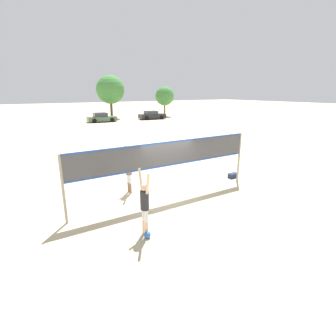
{
  "coord_description": "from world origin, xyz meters",
  "views": [
    {
      "loc": [
        -5.64,
        -9.06,
        4.55
      ],
      "look_at": [
        0.0,
        0.0,
        1.39
      ],
      "focal_mm": 28.0,
      "sensor_mm": 36.0,
      "label": 1
    }
  ],
  "objects_px": {
    "volleyball": "(147,235)",
    "parked_car_near": "(152,115)",
    "volleyball_net": "(168,157)",
    "player_spiker": "(145,202)",
    "player_blocker": "(129,169)",
    "gear_bag": "(233,175)",
    "tree_right_cluster": "(110,90)",
    "parked_car_mid": "(102,118)",
    "tree_left_cluster": "(165,96)"
  },
  "relations": [
    {
      "from": "volleyball_net",
      "to": "volleyball",
      "type": "bearing_deg",
      "value": -133.53
    },
    {
      "from": "player_spiker",
      "to": "volleyball",
      "type": "xyz_separation_m",
      "value": [
        -0.06,
        -0.24,
        -1.05
      ]
    },
    {
      "from": "volleyball_net",
      "to": "player_spiker",
      "type": "xyz_separation_m",
      "value": [
        -2.22,
        -2.16,
        -0.71
      ]
    },
    {
      "from": "volleyball",
      "to": "parked_car_near",
      "type": "bearing_deg",
      "value": 61.22
    },
    {
      "from": "volleyball",
      "to": "parked_car_near",
      "type": "height_order",
      "value": "parked_car_near"
    },
    {
      "from": "parked_car_near",
      "to": "player_spiker",
      "type": "bearing_deg",
      "value": -112.57
    },
    {
      "from": "tree_left_cluster",
      "to": "tree_right_cluster",
      "type": "height_order",
      "value": "tree_right_cluster"
    },
    {
      "from": "volleyball",
      "to": "tree_left_cluster",
      "type": "height_order",
      "value": "tree_left_cluster"
    },
    {
      "from": "volleyball_net",
      "to": "tree_left_cluster",
      "type": "distance_m",
      "value": 38.8
    },
    {
      "from": "parked_car_near",
      "to": "tree_right_cluster",
      "type": "distance_m",
      "value": 8.33
    },
    {
      "from": "player_spiker",
      "to": "tree_right_cluster",
      "type": "distance_m",
      "value": 39.41
    },
    {
      "from": "player_blocker",
      "to": "parked_car_mid",
      "type": "bearing_deg",
      "value": 164.16
    },
    {
      "from": "gear_bag",
      "to": "tree_left_cluster",
      "type": "relative_size",
      "value": 0.1
    },
    {
      "from": "gear_bag",
      "to": "tree_right_cluster",
      "type": "xyz_separation_m",
      "value": [
        5.86,
        34.47,
        4.59
      ]
    },
    {
      "from": "volleyball",
      "to": "tree_right_cluster",
      "type": "distance_m",
      "value": 39.76
    },
    {
      "from": "tree_left_cluster",
      "to": "volleyball",
      "type": "bearing_deg",
      "value": -121.98
    },
    {
      "from": "parked_car_near",
      "to": "volleyball_net",
      "type": "bearing_deg",
      "value": -111.03
    },
    {
      "from": "tree_right_cluster",
      "to": "player_spiker",
      "type": "bearing_deg",
      "value": -108.72
    },
    {
      "from": "player_spiker",
      "to": "player_blocker",
      "type": "height_order",
      "value": "player_spiker"
    },
    {
      "from": "tree_right_cluster",
      "to": "tree_left_cluster",
      "type": "bearing_deg",
      "value": -10.57
    },
    {
      "from": "parked_car_mid",
      "to": "tree_right_cluster",
      "type": "distance_m",
      "value": 7.12
    },
    {
      "from": "player_spiker",
      "to": "gear_bag",
      "type": "height_order",
      "value": "player_spiker"
    },
    {
      "from": "gear_bag",
      "to": "tree_right_cluster",
      "type": "bearing_deg",
      "value": 80.34
    },
    {
      "from": "player_spiker",
      "to": "tree_right_cluster",
      "type": "relative_size",
      "value": 0.31
    },
    {
      "from": "player_blocker",
      "to": "gear_bag",
      "type": "bearing_deg",
      "value": 80.05
    },
    {
      "from": "volleyball_net",
      "to": "player_blocker",
      "type": "height_order",
      "value": "volleyball_net"
    },
    {
      "from": "volleyball",
      "to": "tree_left_cluster",
      "type": "relative_size",
      "value": 0.04
    },
    {
      "from": "volleyball_net",
      "to": "volleyball",
      "type": "height_order",
      "value": "volleyball_net"
    },
    {
      "from": "gear_bag",
      "to": "tree_right_cluster",
      "type": "distance_m",
      "value": 35.26
    },
    {
      "from": "player_blocker",
      "to": "tree_right_cluster",
      "type": "xyz_separation_m",
      "value": [
        11.52,
        33.48,
        3.58
      ]
    },
    {
      "from": "gear_bag",
      "to": "player_blocker",
      "type": "bearing_deg",
      "value": 170.05
    },
    {
      "from": "player_spiker",
      "to": "parked_car_mid",
      "type": "height_order",
      "value": "player_spiker"
    },
    {
      "from": "volleyball_net",
      "to": "parked_car_near",
      "type": "distance_m",
      "value": 33.56
    },
    {
      "from": "player_spiker",
      "to": "parked_car_mid",
      "type": "bearing_deg",
      "value": -15.88
    },
    {
      "from": "volleyball_net",
      "to": "player_blocker",
      "type": "relative_size",
      "value": 4.01
    },
    {
      "from": "player_spiker",
      "to": "tree_right_cluster",
      "type": "xyz_separation_m",
      "value": [
        12.6,
        37.17,
        3.55
      ]
    },
    {
      "from": "volleyball_net",
      "to": "tree_right_cluster",
      "type": "height_order",
      "value": "tree_right_cluster"
    },
    {
      "from": "gear_bag",
      "to": "parked_car_mid",
      "type": "bearing_deg",
      "value": 85.2
    },
    {
      "from": "parked_car_mid",
      "to": "tree_left_cluster",
      "type": "bearing_deg",
      "value": 17.61
    },
    {
      "from": "player_blocker",
      "to": "parked_car_near",
      "type": "xyz_separation_m",
      "value": [
        16.55,
        28.25,
        -0.52
      ]
    },
    {
      "from": "player_spiker",
      "to": "player_blocker",
      "type": "bearing_deg",
      "value": -16.26
    },
    {
      "from": "player_blocker",
      "to": "volleyball",
      "type": "relative_size",
      "value": 9.61
    },
    {
      "from": "parked_car_mid",
      "to": "tree_right_cluster",
      "type": "bearing_deg",
      "value": 59.38
    },
    {
      "from": "volleyball_net",
      "to": "tree_left_cluster",
      "type": "xyz_separation_m",
      "value": [
        19.97,
        33.23,
        1.74
      ]
    },
    {
      "from": "gear_bag",
      "to": "tree_right_cluster",
      "type": "relative_size",
      "value": 0.08
    },
    {
      "from": "player_spiker",
      "to": "gear_bag",
      "type": "bearing_deg",
      "value": -68.1
    },
    {
      "from": "volleyball_net",
      "to": "tree_right_cluster",
      "type": "xyz_separation_m",
      "value": [
        10.38,
        35.01,
        2.84
      ]
    },
    {
      "from": "player_spiker",
      "to": "volleyball",
      "type": "height_order",
      "value": "player_spiker"
    },
    {
      "from": "parked_car_near",
      "to": "parked_car_mid",
      "type": "distance_m",
      "value": 8.41
    },
    {
      "from": "volleyball_net",
      "to": "player_spiker",
      "type": "height_order",
      "value": "volleyball_net"
    }
  ]
}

